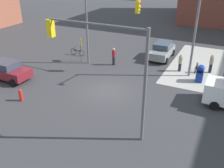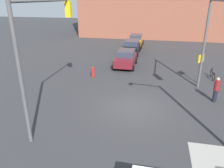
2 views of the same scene
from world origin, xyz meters
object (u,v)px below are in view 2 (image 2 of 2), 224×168
traffic_signal_se_corner (44,37)px  fire_hydrant (93,72)px  traffic_signal_nw_corner (213,30)px  pedestrian_walking_north (216,89)px  sedan_orange (136,40)px  hatchback_black (132,47)px  bicycle_at_crosswalk (212,75)px  hatchback_maroon (126,58)px

traffic_signal_se_corner → fire_hydrant: (-7.13, 0.30, -4.18)m
traffic_signal_nw_corner → fire_hydrant: traffic_signal_nw_corner is taller
fire_hydrant → pedestrian_walking_north: 9.88m
traffic_signal_nw_corner → sedan_orange: size_ratio=1.48×
sedan_orange → hatchback_black: size_ratio=1.00×
hatchback_black → pedestrian_walking_north: 14.22m
traffic_signal_se_corner → pedestrian_walking_north: bearing=113.1°
sedan_orange → pedestrian_walking_north: (16.81, 7.16, 0.05)m
traffic_signal_se_corner → hatchback_black: 17.03m
traffic_signal_nw_corner → bicycle_at_crosswalk: bearing=161.0°
fire_hydrant → sedan_orange: 13.99m
traffic_signal_se_corner → fire_hydrant: 8.27m
traffic_signal_se_corner → bicycle_at_crosswalk: traffic_signal_se_corner is taller
hatchback_maroon → sedan_orange: bearing=-179.4°
pedestrian_walking_north → traffic_signal_se_corner: bearing=22.5°
sedan_orange → traffic_signal_se_corner: bearing=-6.9°
traffic_signal_nw_corner → bicycle_at_crosswalk: size_ratio=3.71×
traffic_signal_se_corner → hatchback_black: (-16.40, 2.51, -3.83)m
traffic_signal_nw_corner → fire_hydrant: 9.97m
hatchback_black → hatchback_maroon: bearing=1.4°
traffic_signal_se_corner → sedan_orange: size_ratio=1.48×
traffic_signal_nw_corner → bicycle_at_crosswalk: 6.29m
sedan_orange → hatchback_maroon: bearing=0.6°
hatchback_maroon → bicycle_at_crosswalk: hatchback_maroon is taller
sedan_orange → traffic_signal_nw_corner: bearing=21.5°
fire_hydrant → pedestrian_walking_north: (3.00, 9.40, 0.41)m
fire_hydrant → hatchback_black: 9.54m
traffic_signal_nw_corner → hatchback_black: traffic_signal_nw_corner is taller
sedan_orange → pedestrian_walking_north: pedestrian_walking_north is taller
fire_hydrant → pedestrian_walking_north: pedestrian_walking_north is taller
hatchback_maroon → fire_hydrant: bearing=-32.2°
traffic_signal_nw_corner → sedan_orange: traffic_signal_nw_corner is taller
fire_hydrant → hatchback_black: hatchback_black is taller
sedan_orange → pedestrian_walking_north: size_ratio=2.54×
sedan_orange → pedestrian_walking_north: 18.27m
fire_hydrant → traffic_signal_se_corner: bearing=-2.4°
traffic_signal_nw_corner → fire_hydrant: bearing=-106.4°
traffic_signal_nw_corner → fire_hydrant: (-2.55, -8.70, -4.14)m
hatchback_black → hatchback_maroon: same height
fire_hydrant → hatchback_maroon: (-3.72, 2.35, 0.36)m
traffic_signal_se_corner → pedestrian_walking_north: size_ratio=3.77×
traffic_signal_se_corner → hatchback_black: traffic_signal_se_corner is taller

